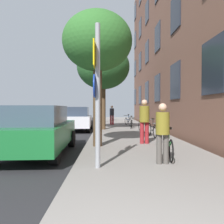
# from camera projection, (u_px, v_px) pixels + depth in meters

# --- Properties ---
(ground_plane) EXTENTS (41.80, 41.80, 0.00)m
(ground_plane) POSITION_uv_depth(u_px,v_px,m) (76.00, 129.00, 16.35)
(ground_plane) COLOR #332D28
(road_asphalt) EXTENTS (7.00, 38.00, 0.01)m
(road_asphalt) POSITION_uv_depth(u_px,v_px,m) (47.00, 129.00, 16.30)
(road_asphalt) COLOR #232326
(road_asphalt) RESTS_ON ground
(sidewalk) EXTENTS (4.20, 38.00, 0.12)m
(sidewalk) POSITION_uv_depth(u_px,v_px,m) (124.00, 128.00, 16.43)
(sidewalk) COLOR gray
(sidewalk) RESTS_ON ground
(building_facade) EXTENTS (0.56, 27.00, 15.32)m
(building_facade) POSITION_uv_depth(u_px,v_px,m) (161.00, 22.00, 15.86)
(building_facade) COLOR brown
(building_facade) RESTS_ON ground
(sign_post) EXTENTS (0.16, 0.60, 3.46)m
(sign_post) POSITION_uv_depth(u_px,v_px,m) (97.00, 88.00, 5.37)
(sign_post) COLOR gray
(sign_post) RESTS_ON sidewalk
(traffic_light) EXTENTS (0.43, 0.24, 3.76)m
(traffic_light) POSITION_uv_depth(u_px,v_px,m) (104.00, 97.00, 23.67)
(traffic_light) COLOR black
(traffic_light) RESTS_ON sidewalk
(tree_near) EXTENTS (2.61, 2.61, 5.04)m
(tree_near) POSITION_uv_depth(u_px,v_px,m) (97.00, 43.00, 8.40)
(tree_near) COLOR #4C3823
(tree_near) RESTS_ON sidewalk
(tree_far) EXTENTS (3.53, 3.53, 5.70)m
(tree_far) POSITION_uv_depth(u_px,v_px,m) (103.00, 67.00, 15.08)
(tree_far) COLOR #4C3823
(tree_far) RESTS_ON sidewalk
(bicycle_0) EXTENTS (0.42, 1.70, 0.91)m
(bicycle_0) POSITION_uv_depth(u_px,v_px,m) (168.00, 146.00, 6.43)
(bicycle_0) COLOR black
(bicycle_0) RESTS_ON sidewalk
(bicycle_1) EXTENTS (0.55, 1.62, 0.90)m
(bicycle_1) POSITION_uv_depth(u_px,v_px,m) (158.00, 136.00, 8.83)
(bicycle_1) COLOR black
(bicycle_1) RESTS_ON sidewalk
(bicycle_2) EXTENTS (0.42, 1.73, 0.94)m
(bicycle_2) POSITION_uv_depth(u_px,v_px,m) (152.00, 129.00, 11.24)
(bicycle_2) COLOR black
(bicycle_2) RESTS_ON sidewalk
(bicycle_3) EXTENTS (0.42, 1.67, 0.90)m
(bicycle_3) POSITION_uv_depth(u_px,v_px,m) (142.00, 126.00, 13.63)
(bicycle_3) COLOR black
(bicycle_3) RESTS_ON sidewalk
(bicycle_4) EXTENTS (0.45, 1.57, 0.89)m
(bicycle_4) POSITION_uv_depth(u_px,v_px,m) (131.00, 123.00, 16.02)
(bicycle_4) COLOR black
(bicycle_4) RESTS_ON sidewalk
(bicycle_5) EXTENTS (0.52, 1.58, 0.93)m
(bicycle_5) POSITION_uv_depth(u_px,v_px,m) (128.00, 121.00, 18.42)
(bicycle_5) COLOR black
(bicycle_5) RESTS_ON sidewalk
(pedestrian_0) EXTENTS (0.36, 0.36, 1.56)m
(pedestrian_0) POSITION_uv_depth(u_px,v_px,m) (163.00, 129.00, 5.76)
(pedestrian_0) COLOR #4C4742
(pedestrian_0) RESTS_ON sidewalk
(pedestrian_1) EXTENTS (0.54, 0.54, 1.78)m
(pedestrian_1) POSITION_uv_depth(u_px,v_px,m) (144.00, 118.00, 9.06)
(pedestrian_1) COLOR maroon
(pedestrian_1) RESTS_ON sidewalk
(pedestrian_2) EXTENTS (0.43, 0.43, 1.65)m
(pedestrian_2) POSITION_uv_depth(u_px,v_px,m) (112.00, 114.00, 19.35)
(pedestrian_2) COLOR maroon
(pedestrian_2) RESTS_ON sidewalk
(car_0) EXTENTS (1.99, 4.55, 1.62)m
(car_0) POSITION_uv_depth(u_px,v_px,m) (39.00, 130.00, 7.43)
(car_0) COLOR #19662D
(car_0) RESTS_ON road_asphalt
(car_1) EXTENTS (2.04, 4.31, 1.62)m
(car_1) POSITION_uv_depth(u_px,v_px,m) (77.00, 119.00, 15.23)
(car_1) COLOR silver
(car_1) RESTS_ON road_asphalt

